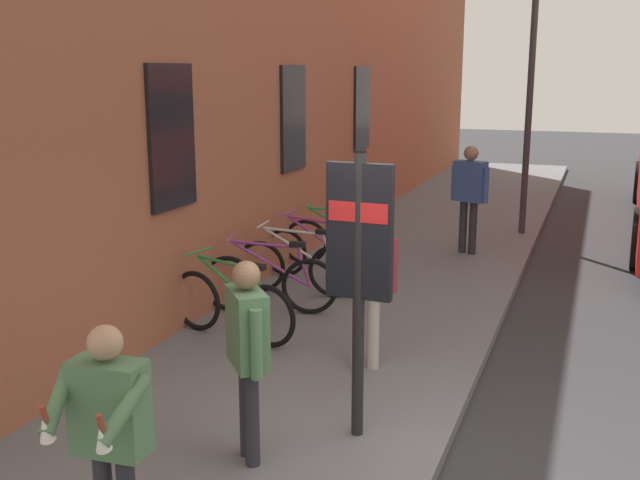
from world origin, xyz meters
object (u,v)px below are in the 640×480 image
object	(u,v)px
pedestrian_near_bus	(248,341)
pedestrian_by_facade	(470,188)
street_lamp	(531,69)
tourist_with_hotdogs	(108,423)
transit_info_sign	(359,250)
bicycle_end_of_row	(339,241)
bicycle_beside_lamp	(232,306)
bicycle_leaning_wall	(297,267)
bicycle_by_door	(317,254)
bicycle_mid_rack	(269,283)
pedestrian_crossing_street	(366,272)

from	to	relation	value
pedestrian_near_bus	pedestrian_by_facade	bearing A→B (deg)	-3.16
street_lamp	tourist_with_hotdogs	bearing A→B (deg)	173.26
transit_info_sign	pedestrian_by_facade	xyz separation A→B (m)	(6.77, 0.24, -0.50)
pedestrian_near_bus	bicycle_end_of_row	bearing A→B (deg)	12.65
bicycle_beside_lamp	street_lamp	bearing A→B (deg)	-19.55
bicycle_leaning_wall	street_lamp	xyz separation A→B (m)	(5.18, -2.46, 2.63)
bicycle_leaning_wall	bicycle_by_door	world-z (taller)	same
bicycle_leaning_wall	pedestrian_near_bus	world-z (taller)	pedestrian_near_bus
bicycle_beside_lamp	pedestrian_by_facade	size ratio (longest dim) A/B	0.97
bicycle_end_of_row	street_lamp	bearing A→B (deg)	-35.25
bicycle_mid_rack	bicycle_by_door	bearing A→B (deg)	-1.17
street_lamp	bicycle_end_of_row	bearing A→B (deg)	144.75
bicycle_end_of_row	pedestrian_near_bus	size ratio (longest dim) A/B	1.06
bicycle_leaning_wall	bicycle_by_door	size ratio (longest dim) A/B	1.00
pedestrian_by_facade	bicycle_leaning_wall	bearing A→B (deg)	151.27
bicycle_mid_rack	pedestrian_near_bus	xyz separation A→B (m)	(-3.43, -1.39, 0.60)
bicycle_mid_rack	pedestrian_near_bus	distance (m)	3.75
bicycle_by_door	pedestrian_crossing_street	size ratio (longest dim) A/B	1.05
bicycle_beside_lamp	street_lamp	distance (m)	7.92
bicycle_beside_lamp	bicycle_mid_rack	bearing A→B (deg)	-0.30
street_lamp	bicycle_leaning_wall	bearing A→B (deg)	154.61
bicycle_end_of_row	pedestrian_crossing_street	world-z (taller)	pedestrian_crossing_street
bicycle_by_door	bicycle_end_of_row	xyz separation A→B (m)	(0.93, -0.01, -0.00)
bicycle_mid_rack	bicycle_leaning_wall	bearing A→B (deg)	-2.50
bicycle_end_of_row	pedestrian_crossing_street	size ratio (longest dim) A/B	1.02
pedestrian_by_facade	tourist_with_hotdogs	bearing A→B (deg)	176.18
bicycle_leaning_wall	bicycle_by_door	xyz separation A→B (m)	(0.78, 0.00, 0.00)
pedestrian_near_bus	tourist_with_hotdogs	xyz separation A→B (m)	(-1.49, 0.19, -0.02)
pedestrian_near_bus	pedestrian_by_facade	distance (m)	7.50
pedestrian_by_facade	pedestrian_near_bus	bearing A→B (deg)	176.84
bicycle_mid_rack	pedestrian_near_bus	world-z (taller)	pedestrian_near_bus
pedestrian_crossing_street	pedestrian_near_bus	bearing A→B (deg)	172.33
bicycle_mid_rack	bicycle_leaning_wall	xyz separation A→B (m)	(0.84, -0.04, 0.00)
pedestrian_crossing_street	pedestrian_by_facade	bearing A→B (deg)	-1.37
bicycle_mid_rack	tourist_with_hotdogs	world-z (taller)	tourist_with_hotdogs
bicycle_mid_rack	street_lamp	world-z (taller)	street_lamp
bicycle_leaning_wall	transit_info_sign	distance (m)	4.26
pedestrian_crossing_street	bicycle_beside_lamp	bearing A→B (deg)	80.18
bicycle_mid_rack	pedestrian_near_bus	size ratio (longest dim) A/B	1.07
bicycle_mid_rack	pedestrian_by_facade	xyz separation A→B (m)	(4.06, -1.80, 0.71)
bicycle_beside_lamp	pedestrian_by_facade	bearing A→B (deg)	-19.58
bicycle_end_of_row	pedestrian_by_facade	world-z (taller)	pedestrian_by_facade
bicycle_by_door	transit_info_sign	size ratio (longest dim) A/B	0.74
bicycle_by_door	pedestrian_by_facade	world-z (taller)	pedestrian_by_facade
bicycle_beside_lamp	street_lamp	xyz separation A→B (m)	(7.04, -2.50, 2.63)
bicycle_by_door	pedestrian_crossing_street	bearing A→B (deg)	-150.82
tourist_with_hotdogs	street_lamp	world-z (taller)	street_lamp
bicycle_beside_lamp	pedestrian_near_bus	distance (m)	2.85
bicycle_by_door	tourist_with_hotdogs	distance (m)	6.67
pedestrian_by_facade	pedestrian_crossing_street	bearing A→B (deg)	178.63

